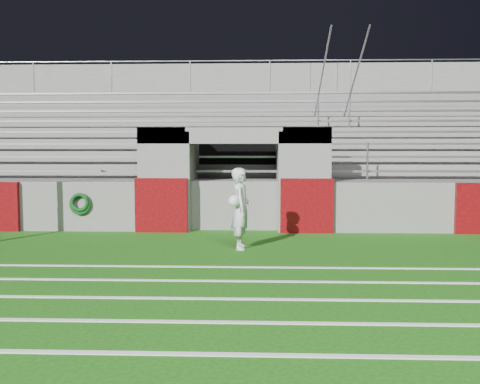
{
  "coord_description": "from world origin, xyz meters",
  "views": [
    {
      "loc": [
        0.66,
        -10.16,
        2.03
      ],
      "look_at": [
        0.2,
        1.8,
        1.1
      ],
      "focal_mm": 40.0,
      "sensor_mm": 36.0,
      "label": 1
    }
  ],
  "objects": [
    {
      "name": "hose_coil",
      "position": [
        -3.84,
        2.93,
        0.71
      ],
      "size": [
        0.56,
        0.15,
        0.56
      ],
      "color": "#0C3F14",
      "rests_on": "ground"
    },
    {
      "name": "stadium_structure",
      "position": [
        0.0,
        7.97,
        1.49
      ],
      "size": [
        26.0,
        8.48,
        5.42
      ],
      "color": "#62605D",
      "rests_on": "ground"
    },
    {
      "name": "ground",
      "position": [
        0.0,
        0.0,
        0.0
      ],
      "size": [
        90.0,
        90.0,
        0.0
      ],
      "primitive_type": "plane",
      "color": "#17530D",
      "rests_on": "ground"
    },
    {
      "name": "goalkeeper_with_ball",
      "position": [
        0.26,
        0.75,
        0.84
      ],
      "size": [
        0.46,
        0.63,
        1.68
      ],
      "color": "silver",
      "rests_on": "ground"
    },
    {
      "name": "field_markings",
      "position": [
        0.0,
        -5.0,
        0.01
      ],
      "size": [
        28.0,
        8.09,
        0.01
      ],
      "color": "white",
      "rests_on": "ground"
    }
  ]
}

